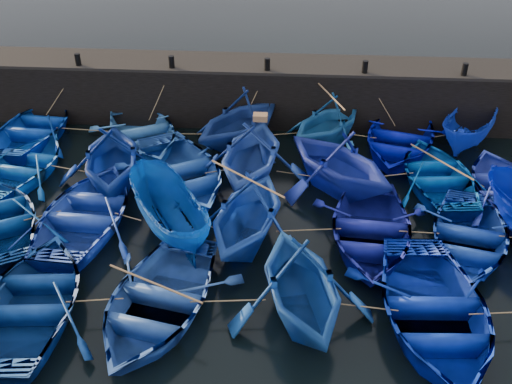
{
  "coord_description": "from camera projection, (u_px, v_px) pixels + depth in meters",
  "views": [
    {
      "loc": [
        1.18,
        -13.0,
        11.14
      ],
      "look_at": [
        0.0,
        3.2,
        0.7
      ],
      "focal_mm": 40.0,
      "sensor_mm": 36.0,
      "label": 1
    }
  ],
  "objects": [
    {
      "name": "loose_oars",
      "position": [
        307.0,
        169.0,
        18.57
      ],
      "size": [
        11.0,
        12.24,
        1.42
      ],
      "color": "#99724C",
      "rests_on": "ground"
    },
    {
      "name": "boat_4",
      "position": [
        399.0,
        138.0,
        22.9
      ],
      "size": [
        5.46,
        6.53,
        1.17
      ],
      "primitive_type": "imported",
      "rotation": [
        0.0,
        0.0,
        -0.29
      ],
      "color": "#000793",
      "rests_on": "ground"
    },
    {
      "name": "quay_top",
      "position": [
        268.0,
        64.0,
        24.43
      ],
      "size": [
        26.0,
        2.5,
        0.12
      ],
      "primitive_type": "cube",
      "color": "black",
      "rests_on": "quay_wall"
    },
    {
      "name": "boat_17",
      "position": [
        370.0,
        230.0,
        17.74
      ],
      "size": [
        4.23,
        5.62,
        1.1
      ],
      "primitive_type": "imported",
      "rotation": [
        0.0,
        0.0,
        -0.08
      ],
      "color": "navy",
      "rests_on": "ground"
    },
    {
      "name": "bollard_0",
      "position": [
        78.0,
        59.0,
        23.99
      ],
      "size": [
        0.24,
        0.24,
        0.5
      ],
      "primitive_type": "cylinder",
      "color": "black",
      "rests_on": "quay_top"
    },
    {
      "name": "boat_18",
      "position": [
        469.0,
        236.0,
        17.56
      ],
      "size": [
        4.52,
        5.56,
        1.01
      ],
      "primitive_type": "imported",
      "rotation": [
        0.0,
        0.0,
        -0.23
      ],
      "color": "#143AAB",
      "rests_on": "ground"
    },
    {
      "name": "boat_15",
      "position": [
        168.0,
        213.0,
        17.93
      ],
      "size": [
        3.96,
        4.8,
        1.78
      ],
      "primitive_type": "imported",
      "rotation": [
        0.0,
        0.0,
        3.72
      ],
      "color": "#053F95",
      "rests_on": "ground"
    },
    {
      "name": "boat_8",
      "position": [
        180.0,
        171.0,
        20.67
      ],
      "size": [
        6.44,
        7.06,
        1.2
      ],
      "primitive_type": "imported",
      "rotation": [
        0.0,
        0.0,
        0.52
      ],
      "color": "blue",
      "rests_on": "ground"
    },
    {
      "name": "boat_21",
      "position": [
        33.0,
        300.0,
        15.11
      ],
      "size": [
        4.34,
        5.69,
        1.11
      ],
      "primitive_type": "imported",
      "rotation": [
        0.0,
        0.0,
        3.24
      ],
      "color": "navy",
      "rests_on": "ground"
    },
    {
      "name": "quay_wall",
      "position": [
        268.0,
        92.0,
        25.13
      ],
      "size": [
        26.0,
        2.5,
        2.5
      ],
      "primitive_type": "cube",
      "color": "black",
      "rests_on": "ground"
    },
    {
      "name": "boat_9",
      "position": [
        252.0,
        152.0,
        20.43
      ],
      "size": [
        4.81,
        5.4,
        2.58
      ],
      "primitive_type": "imported",
      "rotation": [
        0.0,
        0.0,
        3.01
      ],
      "color": "#2246A4",
      "rests_on": "ground"
    },
    {
      "name": "boat_16",
      "position": [
        247.0,
        213.0,
        17.39
      ],
      "size": [
        4.92,
        5.38,
        2.41
      ],
      "primitive_type": "imported",
      "rotation": [
        0.0,
        0.0,
        -0.24
      ],
      "color": "#1742AA",
      "rests_on": "ground"
    },
    {
      "name": "bollard_1",
      "position": [
        172.0,
        62.0,
        23.75
      ],
      "size": [
        0.24,
        0.24,
        0.5
      ],
      "primitive_type": "cylinder",
      "color": "black",
      "rests_on": "quay_top"
    },
    {
      "name": "bollard_2",
      "position": [
        267.0,
        64.0,
        23.5
      ],
      "size": [
        0.24,
        0.24,
        0.5
      ],
      "primitive_type": "cylinder",
      "color": "black",
      "rests_on": "quay_top"
    },
    {
      "name": "boat_24",
      "position": [
        434.0,
        311.0,
        14.7
      ],
      "size": [
        4.46,
        6.01,
        1.2
      ],
      "primitive_type": "imported",
      "rotation": [
        0.0,
        0.0,
        0.06
      ],
      "color": "#042099",
      "rests_on": "ground"
    },
    {
      "name": "boat_6",
      "position": [
        24.0,
        165.0,
        21.23
      ],
      "size": [
        4.2,
        5.32,
        1.0
      ],
      "primitive_type": "imported",
      "rotation": [
        0.0,
        0.0,
        2.98
      ],
      "color": "#0C50B7",
      "rests_on": "ground"
    },
    {
      "name": "boat_3",
      "position": [
        328.0,
        121.0,
        23.04
      ],
      "size": [
        5.43,
        5.52,
        2.2
      ],
      "primitive_type": "imported",
      "rotation": [
        0.0,
        0.0,
        -0.67
      ],
      "color": "#1B5E9E",
      "rests_on": "ground"
    },
    {
      "name": "boat_10",
      "position": [
        339.0,
        160.0,
        20.02
      ],
      "size": [
        6.25,
        6.27,
        2.5
      ],
      "primitive_type": "imported",
      "rotation": [
        0.0,
        0.0,
        3.9
      ],
      "color": "navy",
      "rests_on": "ground"
    },
    {
      "name": "bollard_3",
      "position": [
        365.0,
        67.0,
        23.26
      ],
      "size": [
        0.24,
        0.24,
        0.5
      ],
      "primitive_type": "cylinder",
      "color": "black",
      "rests_on": "quay_top"
    },
    {
      "name": "boat_1",
      "position": [
        142.0,
        133.0,
        23.36
      ],
      "size": [
        5.97,
        6.62,
        1.13
      ],
      "primitive_type": "imported",
      "rotation": [
        0.0,
        0.0,
        0.48
      ],
      "color": "blue",
      "rests_on": "ground"
    },
    {
      "name": "boat_5",
      "position": [
        469.0,
        129.0,
        22.99
      ],
      "size": [
        3.65,
        4.72,
        1.73
      ],
      "primitive_type": "imported",
      "rotation": [
        0.0,
        0.0,
        -0.51
      ],
      "color": "#1335D2",
      "rests_on": "ground"
    },
    {
      "name": "boat_2",
      "position": [
        240.0,
        119.0,
        22.83
      ],
      "size": [
        6.07,
        6.22,
        2.49
      ],
      "primitive_type": "imported",
      "rotation": [
        0.0,
        0.0,
        -0.62
      ],
      "color": "navy",
      "rests_on": "ground"
    },
    {
      "name": "boat_7",
      "position": [
        112.0,
        156.0,
        20.25
      ],
      "size": [
        5.12,
        5.61,
        2.51
      ],
      "primitive_type": "imported",
      "rotation": [
        0.0,
        0.0,
        3.38
      ],
      "color": "navy",
      "rests_on": "ground"
    },
    {
      "name": "ground",
      "position": [
        248.0,
        269.0,
        17.0
      ],
      "size": [
        120.0,
        120.0,
        0.0
      ],
      "primitive_type": "plane",
      "color": "black",
      "rests_on": "ground"
    },
    {
      "name": "boat_14",
      "position": [
        88.0,
        211.0,
        18.56
      ],
      "size": [
        4.23,
        5.7,
        1.14
      ],
      "primitive_type": "imported",
      "rotation": [
        0.0,
        0.0,
        3.09
      ],
      "color": "#2041B8",
      "rests_on": "ground"
    },
    {
      "name": "boat_0",
      "position": [
        35.0,
        127.0,
        23.81
      ],
      "size": [
        4.18,
        5.6,
        1.11
      ],
      "primitive_type": "imported",
      "rotation": [
        0.0,
        0.0,
        3.08
      ],
      "color": "#053192",
      "rests_on": "ground"
    },
    {
      "name": "mooring_ropes",
      "position": [
        257.0,
        163.0,
        20.64
      ],
      "size": [
        18.24,
        11.84,
        2.1
      ],
      "color": "tan",
      "rests_on": "ground"
    },
    {
      "name": "boat_23",
      "position": [
        301.0,
        283.0,
        14.72
      ],
      "size": [
        4.96,
        5.4,
        2.39
      ],
      "primitive_type": "imported",
      "rotation": [
        0.0,
        0.0,
        0.26
      ],
      "color": "navy",
      "rests_on": "ground"
    },
    {
      "name": "boat_22",
      "position": [
        157.0,
        300.0,
        15.11
      ],
      "size": [
        4.83,
        6.01,
        1.11
      ],
      "primitive_type": "imported",
      "rotation": [
        0.0,
        0.0,
        -0.21
      ],
      "color": "#254C95",
      "rests_on": "ground"
    },
    {
      "name": "bollard_4",
      "position": [
        465.0,
        69.0,
        23.02
      ],
      "size": [
        0.24,
        0.24,
        0.5
      ],
      "primitive_type": "cylinder",
      "color": "black",
      "rests_on": "quay_top"
    },
    {
      "name": "boat_11",
      "position": [
        438.0,
        175.0,
        20.62
      ],
      "size": [
        4.11,
        5.38,
        1.04
      ],
      "primitive_type": "imported",
      "rotation": [
        0.0,
        0.0,
        3.25
      ],
      "color": "#00449E",
      "rests_on": "ground"
    },
    {
      "name": "wooden_crate",
      "position": [
        260.0,
        117.0,
        19.65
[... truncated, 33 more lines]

